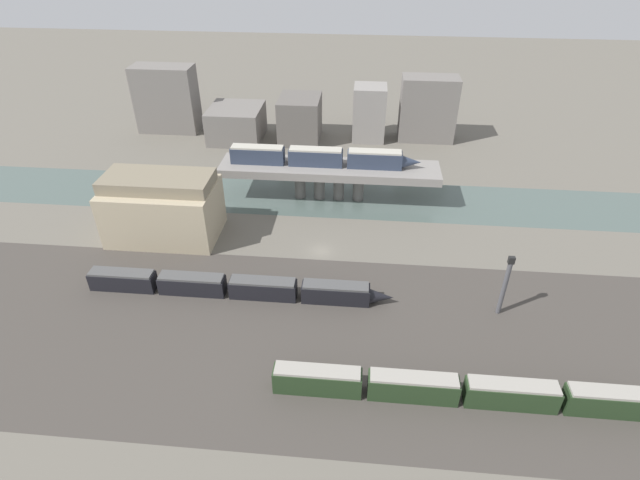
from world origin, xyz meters
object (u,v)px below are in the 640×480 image
object	(u,v)px
train_on_bridge	(322,157)
train_yard_mid	(236,287)
train_yard_near	(471,391)
signal_tower	(505,285)
warehouse_building	(163,207)

from	to	relation	value
train_on_bridge	train_yard_mid	world-z (taller)	train_on_bridge
train_yard_near	signal_tower	distance (m)	20.94
train_yard_mid	signal_tower	bearing A→B (deg)	-0.56
train_on_bridge	train_yard_near	bearing A→B (deg)	-65.45
warehouse_building	train_yard_near	bearing A→B (deg)	-33.51
train_on_bridge	signal_tower	distance (m)	50.15
warehouse_building	train_yard_mid	bearing A→B (deg)	-43.53
train_on_bridge	train_yard_near	world-z (taller)	train_on_bridge
warehouse_building	train_on_bridge	bearing A→B (deg)	31.15
train_yard_mid	train_on_bridge	bearing A→B (deg)	71.86
train_yard_mid	warehouse_building	bearing A→B (deg)	136.47
train_yard_mid	signal_tower	distance (m)	45.63
train_on_bridge	train_yard_near	xyz separation A→B (m)	(25.67, -56.19, -8.33)
train_yard_mid	warehouse_building	size ratio (longest dim) A/B	2.47
train_yard_near	warehouse_building	xyz separation A→B (m)	(-56.62, 37.49, 4.45)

